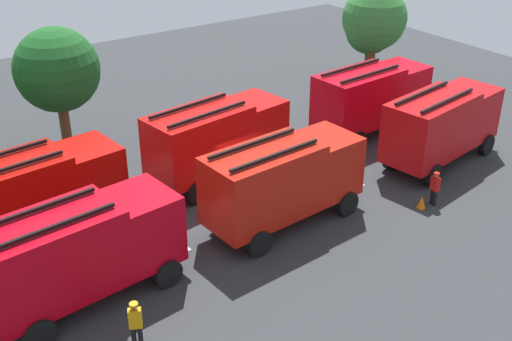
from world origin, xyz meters
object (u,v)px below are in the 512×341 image
fire_truck_1 (283,179)px  fire_truck_2 (442,123)px  fire_truck_3 (34,192)px  firefighter_1 (435,187)px  tree_1 (57,70)px  firefighter_2 (136,322)px  firefighter_3 (32,195)px  traffic_cone_0 (422,202)px  fire_truck_0 (80,249)px  fire_truck_5 (371,96)px  firefighter_4 (357,99)px  tree_2 (374,18)px  fire_truck_4 (217,137)px  firefighter_0 (175,138)px  tree_3 (370,30)px

fire_truck_1 → fire_truck_2: (9.90, 0.21, 0.00)m
fire_truck_2 → fire_truck_3: (-18.70, 4.50, 0.00)m
firefighter_1 → tree_1: size_ratio=0.24×
tree_1 → firefighter_2: bearing=-102.1°
firefighter_3 → fire_truck_2: bearing=174.1°
traffic_cone_0 → fire_truck_0: bearing=171.0°
fire_truck_5 → firefighter_2: bearing=-159.7°
fire_truck_0 → firefighter_2: (0.47, -3.17, -1.17)m
fire_truck_2 → fire_truck_5: bearing=83.9°
firefighter_4 → tree_2: 6.67m
fire_truck_2 → firefighter_2: bearing=-178.0°
fire_truck_3 → tree_1: (3.81, 7.38, 2.27)m
firefighter_2 → traffic_cone_0: size_ratio=3.06×
firefighter_2 → fire_truck_4: bearing=161.2°
fire_truck_3 → firefighter_4: (19.73, 2.63, -1.24)m
firefighter_1 → firefighter_3: 17.56m
tree_1 → fire_truck_0: bearing=-107.1°
traffic_cone_0 → tree_2: bearing=54.5°
firefighter_0 → tree_3: tree_3 is taller
fire_truck_0 → fire_truck_4: bearing=24.8°
fire_truck_4 → firefighter_3: size_ratio=4.17×
fire_truck_1 → tree_3: size_ratio=1.46×
firefighter_0 → tree_2: tree_2 is taller
firefighter_1 → firefighter_3: firefighter_3 is taller
firefighter_1 → tree_1: 18.93m
firefighter_1 → firefighter_3: bearing=159.7°
firefighter_0 → traffic_cone_0: size_ratio=2.86×
fire_truck_0 → firefighter_1: fire_truck_0 is taller
fire_truck_5 → tree_3: bearing=43.2°
fire_truck_3 → tree_2: tree_2 is taller
fire_truck_3 → tree_1: tree_1 is taller
firefighter_4 → tree_2: tree_2 is taller
fire_truck_0 → firefighter_2: size_ratio=4.26×
fire_truck_4 → firefighter_2: (-8.20, -8.40, -1.17)m
fire_truck_5 → firefighter_2: fire_truck_5 is taller
fire_truck_4 → firefighter_3: fire_truck_4 is taller
fire_truck_5 → tree_1: (-14.64, 7.16, 2.27)m
fire_truck_1 → firefighter_2: bearing=-162.3°
fire_truck_0 → tree_3: tree_3 is taller
fire_truck_5 → fire_truck_1: bearing=-157.4°
firefighter_2 → tree_2: size_ratio=0.27×
fire_truck_5 → tree_3: size_ratio=1.47×
fire_truck_1 → fire_truck_4: 5.07m
fire_truck_0 → firefighter_0: bearing=40.3°
tree_1 → traffic_cone_0: 18.60m
fire_truck_1 → traffic_cone_0: fire_truck_1 is taller
fire_truck_0 → firefighter_0: 12.06m
fire_truck_1 → tree_3: 19.67m
firefighter_2 → tree_1: 16.14m
firefighter_1 → firefighter_0: bearing=133.6°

